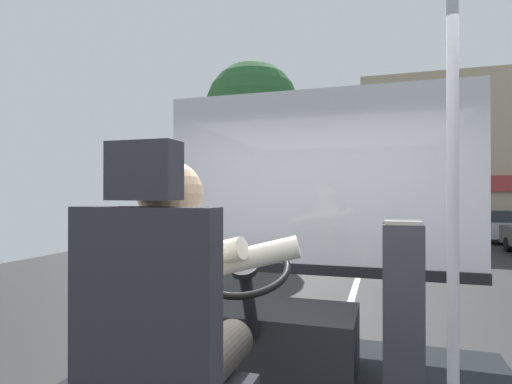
% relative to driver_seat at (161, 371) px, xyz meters
% --- Properties ---
extents(ground, '(18.00, 44.00, 0.06)m').
position_rel_driver_seat_xyz_m(ground, '(0.17, 9.24, -1.26)').
color(ground, '#2F2F2F').
extents(driver_seat, '(0.48, 0.48, 1.27)m').
position_rel_driver_seat_xyz_m(driver_seat, '(0.00, 0.00, 0.00)').
color(driver_seat, black).
rests_on(driver_seat, bus_floor).
extents(bus_driver, '(0.80, 0.54, 0.81)m').
position_rel_driver_seat_xyz_m(bus_driver, '(0.00, 0.12, 0.19)').
color(bus_driver, '#332D28').
rests_on(bus_driver, driver_seat).
extents(steering_console, '(1.10, 0.95, 0.82)m').
position_rel_driver_seat_xyz_m(steering_console, '(0.00, 1.27, -0.31)').
color(steering_console, black).
rests_on(steering_console, bus_floor).
extents(handrail_pole, '(0.04, 0.04, 2.08)m').
position_rel_driver_seat_xyz_m(handrail_pole, '(0.95, 0.52, 0.51)').
color(handrail_pole, '#B7B7BC').
rests_on(handrail_pole, bus_floor).
extents(fare_box, '(0.21, 0.24, 0.97)m').
position_rel_driver_seat_xyz_m(fare_box, '(0.80, 1.18, -0.05)').
color(fare_box, '#333338').
rests_on(fare_box, bus_floor).
extents(windshield_panel, '(2.50, 0.08, 1.48)m').
position_rel_driver_seat_xyz_m(windshield_panel, '(0.17, 2.06, 0.52)').
color(windshield_panel, silver).
extents(street_tree, '(2.89, 2.89, 5.92)m').
position_rel_driver_seat_xyz_m(street_tree, '(-3.19, 10.94, 3.20)').
color(street_tree, '#4C3828').
rests_on(street_tree, ground).
extents(parked_car_silver, '(1.87, 3.99, 1.20)m').
position_rel_driver_seat_xyz_m(parked_car_silver, '(5.22, 16.83, -0.62)').
color(parked_car_silver, silver).
rests_on(parked_car_silver, ground).
extents(parked_car_white, '(1.89, 4.06, 1.21)m').
position_rel_driver_seat_xyz_m(parked_car_white, '(5.37, 21.77, -0.61)').
color(parked_car_white, silver).
rests_on(parked_car_white, ground).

